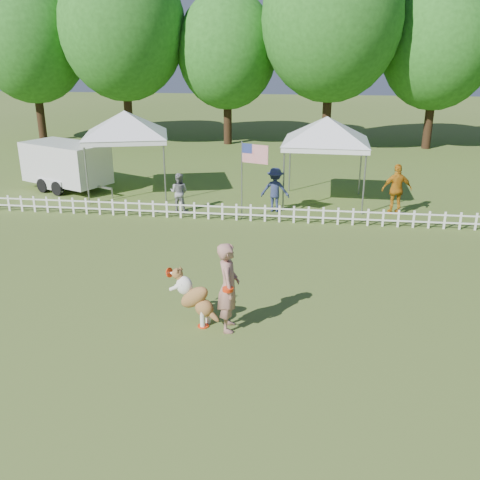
{
  "coord_description": "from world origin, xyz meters",
  "views": [
    {
      "loc": [
        2.28,
        -10.67,
        5.73
      ],
      "look_at": [
        0.56,
        2.0,
        1.1
      ],
      "focal_mm": 40.0,
      "sensor_mm": 36.0,
      "label": 1
    }
  ],
  "objects": [
    {
      "name": "handler",
      "position": [
        0.66,
        -0.59,
        0.98
      ],
      "size": [
        0.55,
        0.77,
        1.96
      ],
      "primitive_type": "imported",
      "rotation": [
        0.0,
        0.0,
        1.7
      ],
      "color": "#A77264",
      "rests_on": "ground"
    },
    {
      "name": "ground",
      "position": [
        0.0,
        0.0,
        0.0
      ],
      "size": [
        120.0,
        120.0,
        0.0
      ],
      "primitive_type": "plane",
      "color": "#3A541A",
      "rests_on": "ground"
    },
    {
      "name": "spectator_a",
      "position": [
        -2.5,
        7.86,
        0.71
      ],
      "size": [
        0.77,
        0.64,
        1.43
      ],
      "primitive_type": "imported",
      "rotation": [
        0.0,
        0.0,
        2.99
      ],
      "color": "gray",
      "rests_on": "ground"
    },
    {
      "name": "picket_fence",
      "position": [
        0.0,
        7.0,
        0.3
      ],
      "size": [
        22.0,
        0.08,
        0.6
      ],
      "primitive_type": null,
      "color": "white",
      "rests_on": "ground"
    },
    {
      "name": "tree_center_right",
      "position": [
        3.0,
        21.0,
        6.3
      ],
      "size": [
        7.6,
        7.6,
        12.6
      ],
      "primitive_type": null,
      "color": "#245E1A",
      "rests_on": "ground"
    },
    {
      "name": "canopy_tent_left",
      "position": [
        -5.15,
        10.05,
        1.65
      ],
      "size": [
        3.94,
        3.94,
        3.3
      ],
      "primitive_type": null,
      "rotation": [
        0.0,
        0.0,
        0.28
      ],
      "color": "white",
      "rests_on": "ground"
    },
    {
      "name": "tree_far_left",
      "position": [
        -15.0,
        22.0,
        5.5
      ],
      "size": [
        6.6,
        6.6,
        11.0
      ],
      "primitive_type": null,
      "color": "#245E1A",
      "rests_on": "ground"
    },
    {
      "name": "spectator_b",
      "position": [
        1.0,
        8.3,
        0.81
      ],
      "size": [
        1.09,
        0.67,
        1.63
      ],
      "primitive_type": "imported",
      "rotation": [
        0.0,
        0.0,
        3.08
      ],
      "color": "navy",
      "rests_on": "ground"
    },
    {
      "name": "canopy_tent_right",
      "position": [
        2.77,
        9.82,
        1.61
      ],
      "size": [
        3.22,
        3.22,
        3.23
      ],
      "primitive_type": null,
      "rotation": [
        0.0,
        0.0,
        -0.03
      ],
      "color": "white",
      "rests_on": "ground"
    },
    {
      "name": "dog",
      "position": [
        -0.1,
        -0.41,
        0.6
      ],
      "size": [
        1.23,
        0.8,
        1.21
      ],
      "primitive_type": null,
      "rotation": [
        0.0,
        0.0,
        -0.38
      ],
      "color": "brown",
      "rests_on": "ground"
    },
    {
      "name": "tree_center_left",
      "position": [
        -3.0,
        22.5,
        4.9
      ],
      "size": [
        6.0,
        6.0,
        9.8
      ],
      "primitive_type": null,
      "color": "#245E1A",
      "rests_on": "ground"
    },
    {
      "name": "spectator_c",
      "position": [
        5.35,
        8.56,
        0.91
      ],
      "size": [
        1.13,
        0.6,
        1.83
      ],
      "primitive_type": "imported",
      "rotation": [
        0.0,
        0.0,
        3.29
      ],
      "color": "#C17716",
      "rests_on": "ground"
    },
    {
      "name": "tree_right",
      "position": [
        9.0,
        22.5,
        5.2
      ],
      "size": [
        6.2,
        6.2,
        10.4
      ],
      "primitive_type": null,
      "color": "#245E1A",
      "rests_on": "ground"
    },
    {
      "name": "frisbee_on_turf",
      "position": [
        0.1,
        -0.58,
        0.01
      ],
      "size": [
        0.29,
        0.29,
        0.02
      ],
      "primitive_type": "cylinder",
      "rotation": [
        0.0,
        0.0,
        -0.22
      ],
      "color": "#F1340E",
      "rests_on": "ground"
    },
    {
      "name": "tree_left",
      "position": [
        -9.0,
        21.5,
        6.0
      ],
      "size": [
        7.4,
        7.4,
        12.0
      ],
      "primitive_type": null,
      "color": "#245E1A",
      "rests_on": "ground"
    },
    {
      "name": "flag_pole",
      "position": [
        -0.09,
        7.2,
        1.37
      ],
      "size": [
        1.02,
        0.47,
        2.74
      ],
      "primitive_type": null,
      "rotation": [
        0.0,
        0.0,
        -0.36
      ],
      "color": "gray",
      "rests_on": "ground"
    },
    {
      "name": "cargo_trailer",
      "position": [
        -7.99,
        10.38,
        1.0
      ],
      "size": [
        4.99,
        3.75,
        2.01
      ],
      "primitive_type": null,
      "rotation": [
        0.0,
        0.0,
        -0.44
      ],
      "color": "silver",
      "rests_on": "ground"
    }
  ]
}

